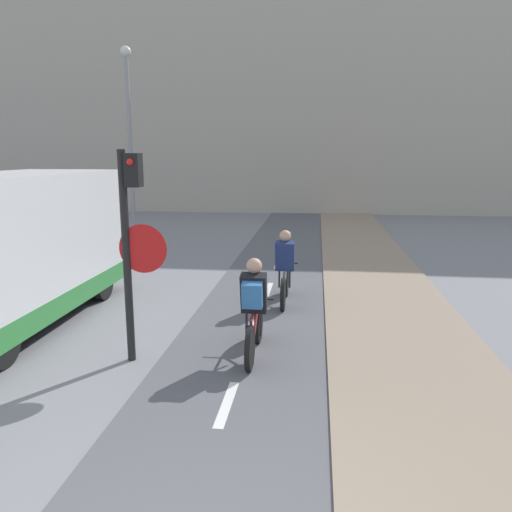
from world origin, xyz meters
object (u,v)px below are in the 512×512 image
(street_lamp_far, at_px, (129,122))
(cyclist_near, at_px, (254,310))
(traffic_light_pole, at_px, (132,233))
(cyclist_far, at_px, (285,271))
(van, at_px, (7,253))

(street_lamp_far, xyz_separation_m, cyclist_near, (5.60, -10.29, -3.23))
(traffic_light_pole, distance_m, cyclist_far, 3.71)
(cyclist_near, height_order, van, van)
(cyclist_near, xyz_separation_m, cyclist_far, (0.27, 2.66, -0.04))
(cyclist_near, relative_size, cyclist_far, 1.03)
(street_lamp_far, bearing_deg, van, -81.84)
(van, bearing_deg, street_lamp_far, 98.16)
(cyclist_near, bearing_deg, street_lamp_far, 118.57)
(street_lamp_far, xyz_separation_m, cyclist_far, (5.87, -7.63, -3.28))
(traffic_light_pole, height_order, street_lamp_far, street_lamp_far)
(traffic_light_pole, xyz_separation_m, cyclist_near, (1.62, 0.31, -1.12))
(traffic_light_pole, height_order, cyclist_near, traffic_light_pole)
(traffic_light_pole, height_order, van, traffic_light_pole)
(traffic_light_pole, relative_size, cyclist_near, 1.79)
(cyclist_far, bearing_deg, van, -158.27)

